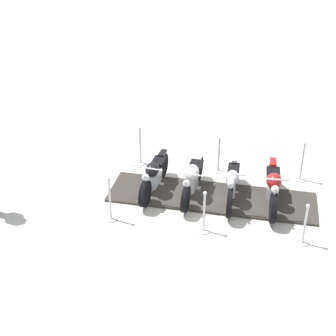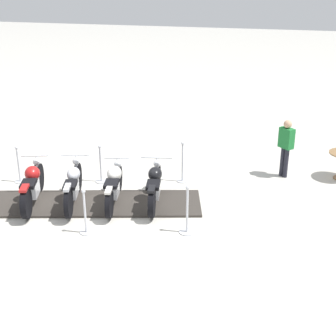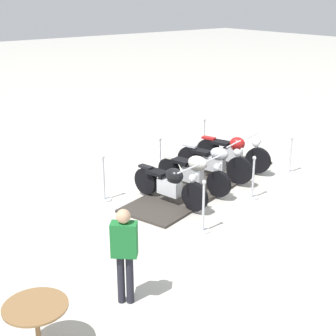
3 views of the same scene
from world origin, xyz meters
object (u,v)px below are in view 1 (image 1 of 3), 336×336
object	(u,v)px
stanchion_right_mid	(204,218)
stanchion_left_mid	(219,159)
motorcycle_chrome	(232,183)
stanchion_right_front	(110,205)
stanchion_right_rear	(304,230)
motorcycle_black	(154,175)
motorcycle_cream	(192,178)
stanchion_left_rear	(301,167)
motorcycle_maroon	(273,187)
stanchion_left_front	(140,152)

from	to	relation	value
stanchion_right_mid	stanchion_left_mid	xyz separation A→B (m)	(2.65, 0.73, 0.03)
motorcycle_chrome	stanchion_right_front	bearing A→B (deg)	-64.51
stanchion_right_rear	motorcycle_chrome	bearing A→B (deg)	66.98
motorcycle_black	stanchion_right_front	bearing A→B (deg)	-23.65
motorcycle_cream	stanchion_left_rear	world-z (taller)	stanchion_left_rear
motorcycle_maroon	stanchion_left_front	distance (m)	3.90
motorcycle_chrome	stanchion_right_rear	xyz separation A→B (m)	(-0.84, -1.98, -0.17)
motorcycle_cream	stanchion_left_front	world-z (taller)	stanchion_left_front
stanchion_right_mid	stanchion_left_rear	distance (m)	3.51
stanchion_right_rear	stanchion_right_mid	bearing A→B (deg)	105.43
stanchion_right_front	stanchion_right_mid	distance (m)	2.18
stanchion_right_mid	motorcycle_cream	bearing A→B (deg)	35.52
stanchion_right_rear	motorcycle_black	bearing A→B (deg)	85.12
motorcycle_chrome	stanchion_right_mid	distance (m)	1.44
motorcycle_maroon	stanchion_right_front	world-z (taller)	stanchion_right_front
motorcycle_cream	stanchion_right_rear	size ratio (longest dim) A/B	2.08
motorcycle_maroon	stanchion_left_mid	world-z (taller)	motorcycle_maroon
motorcycle_black	motorcycle_cream	size ratio (longest dim) A/B	0.99
stanchion_left_rear	stanchion_left_front	bearing A→B (deg)	105.43
stanchion_left_mid	motorcycle_black	bearing A→B (deg)	149.25
stanchion_right_front	stanchion_left_rear	distance (m)	5.15
motorcycle_chrome	stanchion_left_mid	size ratio (longest dim) A/B	2.06
stanchion_right_rear	stanchion_left_rear	world-z (taller)	stanchion_left_rear
motorcycle_black	stanchion_left_rear	size ratio (longest dim) A/B	1.89
stanchion_right_rear	stanchion_left_rear	xyz separation A→B (m)	(2.65, 0.73, 0.01)
motorcycle_black	stanchion_right_mid	xyz separation A→B (m)	(-0.91, -1.77, -0.16)
stanchion_left_mid	motorcycle_chrome	bearing A→B (deg)	-145.49
motorcycle_black	motorcycle_cream	bearing A→B (deg)	93.67
stanchion_left_mid	stanchion_left_front	bearing A→B (deg)	105.43
stanchion_right_mid	stanchion_left_front	distance (m)	3.51
motorcycle_chrome	stanchion_right_rear	size ratio (longest dim) A/B	2.10
motorcycle_black	motorcycle_chrome	bearing A→B (deg)	94.12
stanchion_left_front	stanchion_left_mid	bearing A→B (deg)	-74.57
motorcycle_chrome	stanchion_left_front	world-z (taller)	stanchion_left_front
motorcycle_black	stanchion_left_rear	distance (m)	3.90
motorcycle_maroon	motorcycle_black	bearing A→B (deg)	-92.71
stanchion_right_front	motorcycle_maroon	bearing A→B (deg)	-54.20
stanchion_right_mid	stanchion_left_mid	distance (m)	2.75
motorcycle_black	stanchion_right_rear	size ratio (longest dim) A/B	2.07
stanchion_right_rear	stanchion_right_front	bearing A→B (deg)	105.43
stanchion_left_rear	motorcycle_cream	bearing A→B (deg)	133.37
stanchion_right_front	stanchion_right_rear	xyz separation A→B (m)	(1.16, -4.20, -0.05)
motorcycle_chrome	stanchion_right_mid	world-z (taller)	motorcycle_chrome
stanchion_left_mid	stanchion_right_front	bearing A→B (deg)	157.07
stanchion_right_front	stanchion_left_front	world-z (taller)	stanchion_right_front
motorcycle_black	motorcycle_maroon	xyz separation A→B (m)	(0.78, -2.82, 0.02)
motorcycle_black	motorcycle_chrome	xyz separation A→B (m)	(0.51, -1.88, 0.02)
motorcycle_cream	stanchion_right_mid	bearing A→B (deg)	23.16
motorcycle_cream	stanchion_right_rear	bearing A→B (deg)	66.44
stanchion_right_front	stanchion_right_mid	size ratio (longest dim) A/B	1.08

